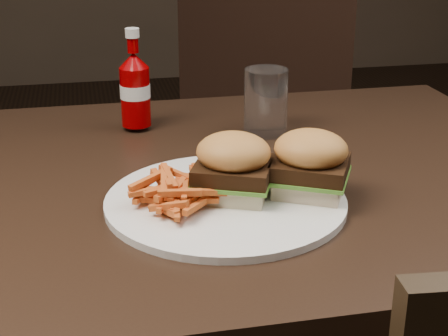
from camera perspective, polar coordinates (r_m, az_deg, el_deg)
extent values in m
cube|color=black|center=(1.04, -3.20, -1.53)|extent=(1.20, 0.80, 0.04)
cube|color=black|center=(2.10, 3.95, 2.04)|extent=(0.62, 0.62, 0.05)
cylinder|color=white|center=(0.93, 0.13, -2.80)|extent=(0.33, 0.33, 0.01)
cube|color=beige|center=(0.93, 0.77, -1.71)|extent=(0.12, 0.11, 0.02)
cube|color=beige|center=(0.95, 7.09, -1.43)|extent=(0.12, 0.12, 0.02)
cylinder|color=#840002|center=(1.22, -7.38, 5.90)|extent=(0.05, 0.05, 0.10)
cylinder|color=white|center=(1.20, 3.48, 5.44)|extent=(0.10, 0.10, 0.12)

